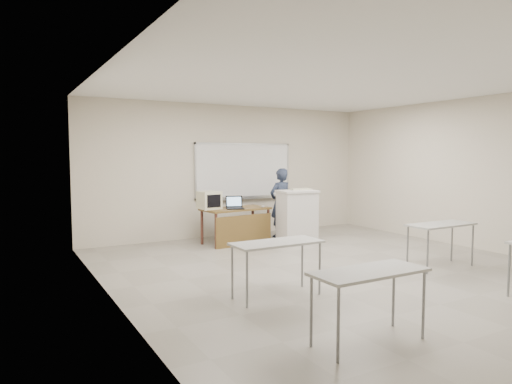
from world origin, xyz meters
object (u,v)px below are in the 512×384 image
crt_monitor (209,200)px  mouse (263,207)px  podium (297,216)px  laptop (234,206)px  instructor_desk (238,218)px  whiteboard (244,171)px  keyboard (301,189)px  presenter (280,203)px

crt_monitor → mouse: (1.10, -0.33, -0.16)m
podium → laptop: (-1.30, 0.41, 0.25)m
instructor_desk → whiteboard: bearing=50.6°
instructor_desk → crt_monitor: bearing=151.2°
laptop → podium: bearing=0.7°
whiteboard → laptop: (-0.80, -1.05, -0.67)m
laptop → keyboard: size_ratio=0.79×
podium → keyboard: keyboard is taller
crt_monitor → presenter: bearing=-2.1°
crt_monitor → keyboard: bearing=-20.3°
keyboard → presenter: presenter is taller
instructor_desk → podium: (1.20, -0.43, 0.02)m
instructor_desk → keyboard: 1.51m
whiteboard → podium: (0.50, -1.47, -0.92)m
crt_monitor → mouse: crt_monitor is taller
crt_monitor → podium: bearing=-24.0°
laptop → keyboard: bearing=5.4°
presenter → mouse: bearing=20.5°
laptop → keyboard: 1.52m
whiteboard → podium: whiteboard is taller
mouse → presenter: bearing=50.7°
mouse → presenter: presenter is taller
whiteboard → podium: 1.80m
mouse → instructor_desk: bearing=-166.5°
podium → crt_monitor: (-1.75, 0.66, 0.37)m
instructor_desk → crt_monitor: (-0.55, 0.24, 0.39)m
mouse → keyboard: 0.91m
whiteboard → presenter: (0.53, -0.77, -0.70)m
crt_monitor → presenter: (1.78, 0.03, -0.15)m
crt_monitor → mouse: 1.16m
presenter → whiteboard: bearing=-63.3°
instructor_desk → mouse: bearing=-14.6°
keyboard → mouse: bearing=168.3°
keyboard → presenter: bearing=107.5°
mouse → keyboard: (0.80, -0.26, 0.36)m
whiteboard → keyboard: bearing=-64.9°
keyboard → presenter: (-0.12, 0.62, -0.34)m
crt_monitor → laptop: size_ratio=1.27×
mouse → podium: bearing=-4.7°
instructor_desk → presenter: (1.23, 0.27, 0.24)m
instructor_desk → laptop: size_ratio=4.00×
podium → crt_monitor: size_ratio=2.48×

